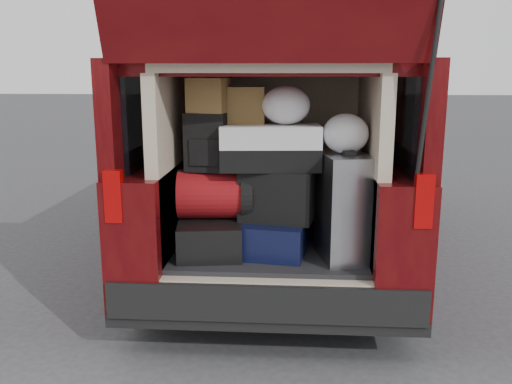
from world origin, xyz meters
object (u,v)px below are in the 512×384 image
navy_hardshell (275,236)px  backpack (207,142)px  red_duffel (215,194)px  black_soft_case (277,195)px  black_hardshell (210,235)px  twotone_duffel (270,147)px  silver_roller (344,207)px

navy_hardshell → backpack: size_ratio=1.34×
navy_hardshell → red_duffel: (-0.39, 0.02, 0.27)m
black_soft_case → black_hardshell: bearing=-166.1°
black_soft_case → backpack: (-0.46, 0.01, 0.34)m
black_hardshell → black_soft_case: size_ratio=1.19×
black_hardshell → black_soft_case: (0.44, 0.02, 0.27)m
twotone_duffel → backpack: bearing=176.5°
black_soft_case → twotone_duffel: bearing=166.7°
backpack → red_duffel: bearing=17.6°
backpack → twotone_duffel: size_ratio=0.59×
red_duffel → twotone_duffel: size_ratio=0.76×
black_hardshell → red_duffel: size_ratio=1.15×
silver_roller → backpack: (-0.88, 0.09, 0.39)m
black_hardshell → navy_hardshell: (0.43, 0.02, -0.00)m
black_soft_case → backpack: size_ratio=1.24×
navy_hardshell → silver_roller: silver_roller is taller
black_soft_case → twotone_duffel: twotone_duffel is taller
backpack → black_soft_case: bearing=6.6°
navy_hardshell → twotone_duffel: (-0.04, 0.02, 0.58)m
backpack → twotone_duffel: bearing=9.6°
navy_hardshell → backpack: bearing=-173.2°
black_hardshell → black_soft_case: 0.52m
black_hardshell → silver_roller: (0.86, -0.06, 0.22)m
black_soft_case → navy_hardshell: bearing=-161.8°
black_hardshell → navy_hardshell: bearing=-4.9°
navy_hardshell → twotone_duffel: 0.58m
red_duffel → black_soft_case: 0.41m
twotone_duffel → black_soft_case: bearing=-29.0°
black_hardshell → red_duffel: (0.04, 0.04, 0.27)m
silver_roller → red_duffel: bearing=161.9°
red_duffel → twotone_duffel: twotone_duffel is taller
red_duffel → black_soft_case: (0.40, -0.02, 0.01)m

